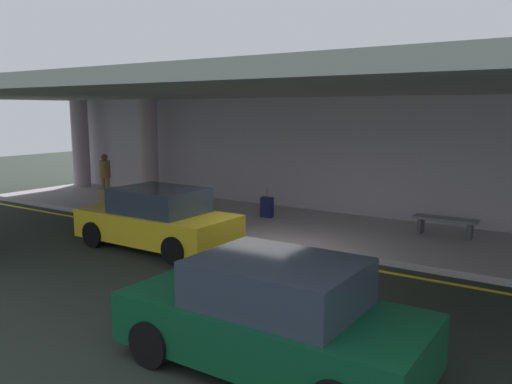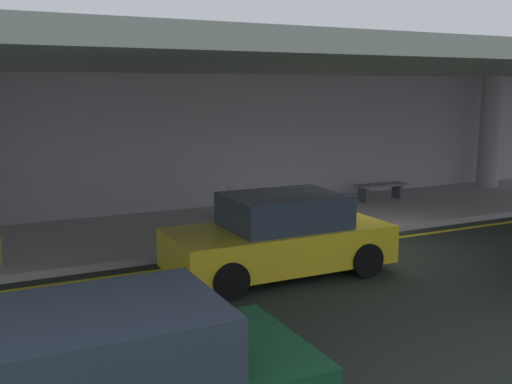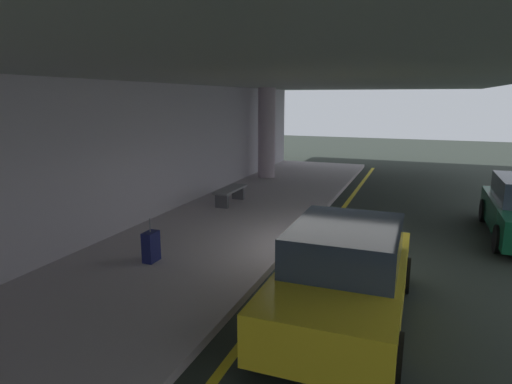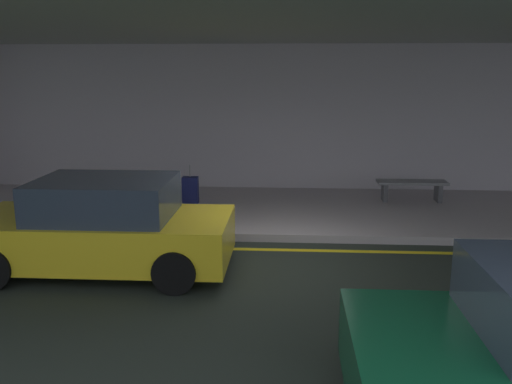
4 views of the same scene
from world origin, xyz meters
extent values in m
plane|color=#252B25|center=(0.00, 0.00, 0.00)|extent=(60.00, 60.00, 0.00)
cube|color=#B0A5AA|center=(0.00, 3.10, 0.07)|extent=(26.00, 4.20, 0.15)
cube|color=yellow|center=(0.00, 0.56, 0.00)|extent=(26.00, 0.14, 0.01)
cylinder|color=#B29EAD|center=(-12.00, 4.41, 1.97)|extent=(0.71, 0.71, 3.65)
cylinder|color=#B4A1A3|center=(-8.00, 4.41, 1.97)|extent=(0.71, 0.71, 3.65)
cube|color=#959C94|center=(0.00, 2.60, 3.95)|extent=(28.00, 13.20, 0.30)
cube|color=#B5ADB7|center=(0.00, 5.35, 1.90)|extent=(26.00, 0.30, 3.80)
cube|color=#0E482B|center=(2.87, -4.23, 0.55)|extent=(4.10, 1.80, 0.70)
cube|color=#2D3847|center=(2.97, -4.23, 1.20)|extent=(2.10, 1.60, 0.60)
cylinder|color=black|center=(4.22, -3.38, 0.32)|extent=(0.64, 0.22, 0.64)
cylinder|color=black|center=(1.52, -3.38, 0.32)|extent=(0.64, 0.22, 0.64)
cylinder|color=black|center=(1.52, -5.08, 0.32)|extent=(0.64, 0.22, 0.64)
cube|color=yellow|center=(-2.71, -0.63, 0.55)|extent=(4.10, 1.80, 0.70)
cube|color=#2D3847|center=(-2.61, -0.63, 1.20)|extent=(2.10, 1.60, 0.60)
cylinder|color=black|center=(-1.36, 0.22, 0.32)|extent=(0.64, 0.22, 0.64)
cylinder|color=black|center=(-1.36, -1.48, 0.32)|extent=(0.64, 0.22, 0.64)
cylinder|color=black|center=(-4.06, 0.22, 0.32)|extent=(0.64, 0.22, 0.64)
cylinder|color=black|center=(-4.06, -1.48, 0.32)|extent=(0.64, 0.22, 0.64)
cylinder|color=olive|center=(-8.58, 2.67, 0.56)|extent=(0.16, 0.16, 0.82)
cylinder|color=olive|center=(-8.36, 2.67, 0.56)|extent=(0.16, 0.16, 0.82)
cylinder|color=olive|center=(-8.47, 2.67, 1.28)|extent=(0.38, 0.38, 0.62)
sphere|color=brown|center=(-8.47, 2.67, 1.71)|extent=(0.24, 0.24, 0.24)
cube|color=olive|center=(-7.48, 1.74, 0.46)|extent=(0.36, 0.22, 0.62)
cylinder|color=slate|center=(-7.48, 1.74, 0.91)|extent=(0.02, 0.02, 0.28)
cube|color=navy|center=(-1.99, 3.35, 0.46)|extent=(0.36, 0.22, 0.62)
cylinder|color=slate|center=(-1.99, 3.35, 0.91)|extent=(0.02, 0.02, 0.28)
cube|color=slate|center=(3.13, 3.90, 0.60)|extent=(1.60, 0.50, 0.06)
cube|color=#4C4C51|center=(2.51, 3.90, 0.36)|extent=(0.10, 0.40, 0.42)
cube|color=#4C4C51|center=(3.75, 3.90, 0.36)|extent=(0.10, 0.40, 0.42)
camera|label=1|loc=(6.26, -9.71, 3.40)|focal=36.20mm
camera|label=2|loc=(-7.71, -9.93, 3.40)|focal=41.46mm
camera|label=3|loc=(-9.10, -1.61, 3.40)|focal=30.75mm
camera|label=4|loc=(0.27, -8.76, 3.14)|focal=38.29mm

